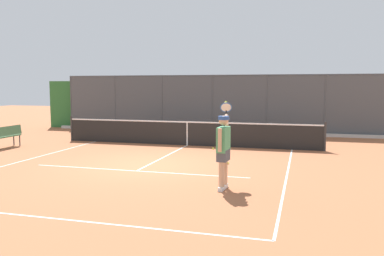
{
  "coord_description": "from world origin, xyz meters",
  "views": [
    {
      "loc": [
        -4.46,
        11.02,
        2.37
      ],
      "look_at": [
        -1.09,
        -1.03,
        1.05
      ],
      "focal_mm": 37.52,
      "sensor_mm": 36.0,
      "label": 1
    }
  ],
  "objects_px": {
    "tennis_player": "(223,146)",
    "courtside_bench": "(7,135)",
    "tennis_ball_by_sideline": "(213,149)",
    "tennis_ball_near_net": "(228,163)"
  },
  "relations": [
    {
      "from": "tennis_ball_near_net",
      "to": "courtside_bench",
      "type": "height_order",
      "value": "courtside_bench"
    },
    {
      "from": "tennis_ball_near_net",
      "to": "tennis_ball_by_sideline",
      "type": "height_order",
      "value": "same"
    },
    {
      "from": "tennis_player",
      "to": "tennis_ball_by_sideline",
      "type": "height_order",
      "value": "tennis_player"
    },
    {
      "from": "tennis_ball_near_net",
      "to": "tennis_ball_by_sideline",
      "type": "relative_size",
      "value": 1.0
    },
    {
      "from": "tennis_player",
      "to": "courtside_bench",
      "type": "bearing_deg",
      "value": 71.49
    },
    {
      "from": "tennis_player",
      "to": "tennis_ball_by_sideline",
      "type": "xyz_separation_m",
      "value": [
        1.49,
        -5.59,
        -0.97
      ]
    },
    {
      "from": "tennis_ball_by_sideline",
      "to": "courtside_bench",
      "type": "relative_size",
      "value": 0.05
    },
    {
      "from": "tennis_player",
      "to": "tennis_ball_near_net",
      "type": "bearing_deg",
      "value": 12.69
    },
    {
      "from": "tennis_player",
      "to": "courtside_bench",
      "type": "xyz_separation_m",
      "value": [
        9.18,
        -3.85,
        -0.49
      ]
    },
    {
      "from": "tennis_player",
      "to": "courtside_bench",
      "type": "height_order",
      "value": "tennis_player"
    }
  ]
}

